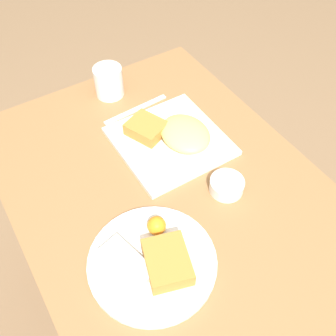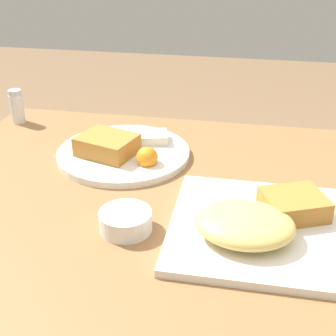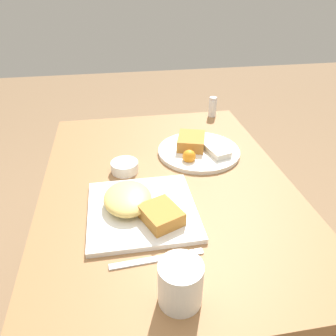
# 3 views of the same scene
# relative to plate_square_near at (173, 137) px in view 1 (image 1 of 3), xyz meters

# --- Properties ---
(ground_plane) EXTENTS (8.00, 8.00, 0.00)m
(ground_plane) POSITION_rel_plate_square_near_xyz_m (-0.13, 0.10, -0.80)
(ground_plane) COLOR #846647
(dining_table) EXTENTS (1.03, 0.74, 0.78)m
(dining_table) POSITION_rel_plate_square_near_xyz_m (-0.13, 0.10, -0.12)
(dining_table) COLOR olive
(dining_table) RESTS_ON ground_plane
(plate_square_near) EXTENTS (0.28, 0.28, 0.06)m
(plate_square_near) POSITION_rel_plate_square_near_xyz_m (0.00, 0.00, 0.00)
(plate_square_near) COLOR white
(plate_square_near) RESTS_ON dining_table
(plate_oval_far) EXTENTS (0.28, 0.28, 0.05)m
(plate_oval_far) POSITION_rel_plate_square_near_xyz_m (-0.29, 0.23, -0.01)
(plate_oval_far) COLOR white
(plate_oval_far) RESTS_ON dining_table
(sauce_ramekin) EXTENTS (0.09, 0.09, 0.03)m
(sauce_ramekin) POSITION_rel_plate_square_near_xyz_m (-0.21, -0.03, -0.00)
(sauce_ramekin) COLOR white
(sauce_ramekin) RESTS_ON dining_table
(butter_knife) EXTENTS (0.03, 0.21, 0.00)m
(butter_knife) POSITION_rel_plate_square_near_xyz_m (0.17, 0.02, -0.02)
(butter_knife) COLOR silver
(butter_knife) RESTS_ON dining_table
(coffee_mug) EXTENTS (0.09, 0.09, 0.09)m
(coffee_mug) POSITION_rel_plate_square_near_xyz_m (0.28, 0.05, 0.03)
(coffee_mug) COLOR white
(coffee_mug) RESTS_ON dining_table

